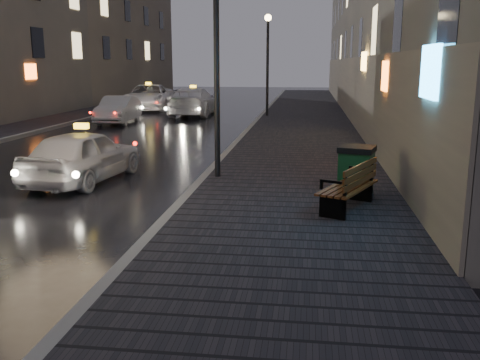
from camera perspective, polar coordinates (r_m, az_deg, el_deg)
The scene contains 14 objects.
ground at distance 8.63m, azimuth -21.73°, elevation -8.51°, with size 120.00×120.00×0.00m, color black.
sidewalk at distance 28.16m, azimuth 6.92°, elevation 6.45°, with size 4.60×58.00×0.15m, color black.
curb at distance 28.27m, azimuth 2.02°, elevation 6.56°, with size 0.20×58.00×0.15m, color slate.
sidewalk_far at distance 30.92m, azimuth -17.28°, elevation 6.51°, with size 2.40×58.00×0.15m, color black.
curb_far at distance 30.41m, azimuth -15.03°, elevation 6.56°, with size 0.20×58.00×0.15m, color slate.
building_far_c at distance 49.32m, azimuth -14.10°, elevation 15.01°, with size 6.00×22.00×11.00m, color #6B6051.
lamp_near at distance 13.21m, azimuth -2.53°, elevation 14.73°, with size 0.36×0.36×5.28m.
lamp_far at distance 29.10m, azimuth 2.97°, elevation 13.45°, with size 0.36×0.36×5.28m.
bench at distance 10.55m, azimuth 11.80°, elevation -0.65°, with size 1.32×1.92×0.93m.
trash_bin at distance 11.64m, azimuth 12.29°, elevation 0.96°, with size 0.87×0.87×1.08m.
taxi_near at distance 13.98m, azimuth -16.38°, elevation 2.52°, with size 1.59×3.95×1.35m, color silver.
car_left_mid at distance 27.48m, azimuth -12.88°, elevation 7.33°, with size 1.41×4.04×1.33m, color #A8A9B0.
taxi_mid at distance 30.67m, azimuth -5.00°, elevation 8.32°, with size 2.22×5.45×1.58m, color white.
taxi_far at distance 34.73m, azimuth -9.70°, elevation 8.69°, with size 2.69×5.83×1.62m, color silver.
Camera 1 is at (4.08, -7.01, 2.95)m, focal length 40.00 mm.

